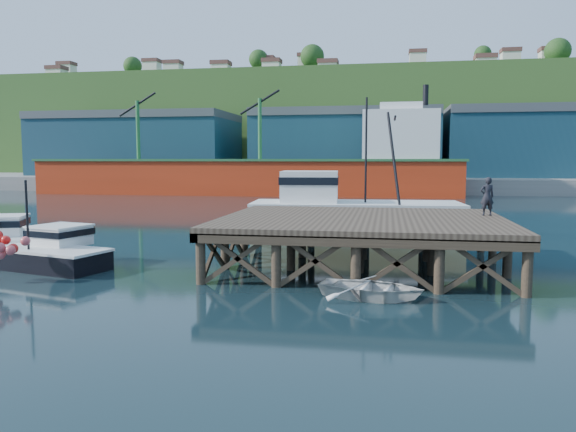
% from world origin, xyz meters
% --- Properties ---
extents(ground, '(300.00, 300.00, 0.00)m').
position_xyz_m(ground, '(0.00, 0.00, 0.00)').
color(ground, black).
rests_on(ground, ground).
extents(wharf, '(12.00, 10.00, 2.62)m').
position_xyz_m(wharf, '(5.50, -0.19, 1.94)').
color(wharf, brown).
rests_on(wharf, ground).
extents(far_quay, '(160.00, 40.00, 2.00)m').
position_xyz_m(far_quay, '(0.00, 70.00, 1.00)').
color(far_quay, gray).
rests_on(far_quay, ground).
extents(warehouse_left, '(32.00, 16.00, 9.00)m').
position_xyz_m(warehouse_left, '(-35.00, 65.00, 6.50)').
color(warehouse_left, '#173C4C').
rests_on(warehouse_left, far_quay).
extents(warehouse_mid, '(28.00, 16.00, 9.00)m').
position_xyz_m(warehouse_mid, '(0.00, 65.00, 6.50)').
color(warehouse_mid, '#173C4C').
rests_on(warehouse_mid, far_quay).
extents(warehouse_right, '(30.00, 16.00, 9.00)m').
position_xyz_m(warehouse_right, '(30.00, 65.00, 6.50)').
color(warehouse_right, '#173C4C').
rests_on(warehouse_right, far_quay).
extents(cargo_ship, '(55.50, 10.00, 13.75)m').
position_xyz_m(cargo_ship, '(-8.46, 48.00, 3.31)').
color(cargo_ship, red).
rests_on(cargo_ship, ground).
extents(hillside, '(220.00, 50.00, 22.00)m').
position_xyz_m(hillside, '(0.00, 100.00, 11.00)').
color(hillside, '#2D511E').
rests_on(hillside, ground).
extents(boat_black, '(6.45, 5.34, 3.76)m').
position_xyz_m(boat_black, '(-7.80, -2.74, 0.69)').
color(boat_black, black).
rests_on(boat_black, ground).
extents(trawler, '(12.49, 5.29, 8.16)m').
position_xyz_m(trawler, '(4.47, 8.82, 1.68)').
color(trawler, beige).
rests_on(trawler, ground).
extents(dinghy, '(3.91, 3.14, 0.72)m').
position_xyz_m(dinghy, '(6.08, -5.80, 0.36)').
color(dinghy, silver).
rests_on(dinghy, ground).
extents(dockworker, '(0.69, 0.53, 1.70)m').
position_xyz_m(dockworker, '(10.90, 1.64, 2.97)').
color(dockworker, black).
rests_on(dockworker, wharf).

